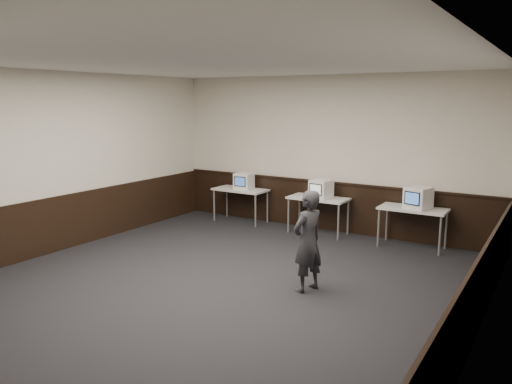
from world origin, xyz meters
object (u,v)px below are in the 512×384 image
at_px(person, 308,241).
at_px(emac_center, 321,189).
at_px(desk_right, 413,212).
at_px(desk_left, 240,192).
at_px(desk_center, 318,201).
at_px(emac_left, 244,181).
at_px(emac_right, 418,198).

bearing_deg(person, emac_center, -141.61).
bearing_deg(desk_right, desk_left, 180.00).
distance_m(desk_left, desk_center, 1.90).
distance_m(desk_center, desk_right, 1.90).
height_order(desk_left, emac_center, emac_center).
relative_size(desk_right, person, 0.82).
distance_m(desk_center, person, 3.17).
xyz_separation_m(desk_left, desk_center, (1.90, 0.00, 0.00)).
height_order(desk_right, emac_left, emac_left).
height_order(desk_center, person, person).
bearing_deg(desk_right, emac_center, -178.37).
relative_size(desk_left, desk_right, 1.00).
bearing_deg(desk_center, person, -67.78).
xyz_separation_m(desk_right, emac_right, (0.09, -0.04, 0.27)).
bearing_deg(emac_right, emac_center, -164.29).
distance_m(emac_center, emac_right, 1.91).
relative_size(desk_center, desk_right, 1.00).
bearing_deg(emac_center, desk_center, 153.75).
bearing_deg(emac_right, person, -89.97).
bearing_deg(person, emac_left, -117.17).
xyz_separation_m(desk_center, emac_right, (1.99, -0.04, 0.27)).
xyz_separation_m(desk_left, emac_center, (1.98, -0.05, 0.26)).
bearing_deg(desk_center, desk_right, 0.00).
xyz_separation_m(emac_center, person, (1.12, -2.88, -0.21)).
height_order(desk_right, emac_right, emac_right).
distance_m(desk_right, person, 3.02).
bearing_deg(emac_right, desk_center, -165.80).
height_order(emac_center, person, person).
xyz_separation_m(desk_left, emac_right, (3.89, -0.04, 0.27)).
xyz_separation_m(emac_left, emac_right, (3.79, -0.03, 0.02)).
xyz_separation_m(desk_right, person, (-0.70, -2.93, 0.05)).
distance_m(desk_left, desk_right, 3.80).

